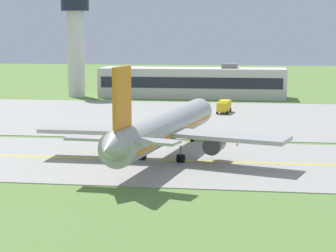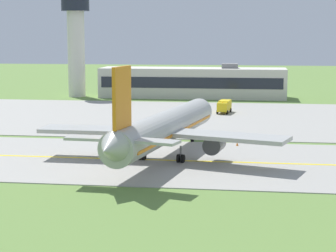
{
  "view_description": "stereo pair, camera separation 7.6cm",
  "coord_description": "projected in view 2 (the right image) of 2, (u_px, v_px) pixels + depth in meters",
  "views": [
    {
      "loc": [
        5.04,
        -75.7,
        15.95
      ],
      "look_at": [
        -6.12,
        3.43,
        4.0
      ],
      "focal_mm": 65.4,
      "sensor_mm": 36.0,
      "label": 1
    },
    {
      "loc": [
        5.12,
        -75.69,
        15.95
      ],
      "look_at": [
        -6.12,
        3.43,
        4.0
      ],
      "focal_mm": 65.4,
      "sensor_mm": 36.0,
      "label": 2
    }
  ],
  "objects": [
    {
      "name": "taxiway_centreline",
      "position": [
        212.0,
        161.0,
        77.17
      ],
      "size": [
        220.0,
        0.6,
        0.01
      ],
      "primitive_type": "cube",
      "color": "yellow",
      "rests_on": "taxiway_strip"
    },
    {
      "name": "ground_plane",
      "position": [
        212.0,
        162.0,
        77.18
      ],
      "size": [
        500.0,
        500.0,
        0.0
      ],
      "primitive_type": "plane",
      "color": "olive"
    },
    {
      "name": "terminal_building",
      "position": [
        193.0,
        83.0,
        156.63
      ],
      "size": [
        47.21,
        11.01,
        8.75
      ],
      "color": "beige",
      "rests_on": "ground"
    },
    {
      "name": "airplane_lead",
      "position": [
        165.0,
        128.0,
        78.36
      ],
      "size": [
        32.2,
        39.55,
        12.7
      ],
      "color": "#ADADA8",
      "rests_on": "ground"
    },
    {
      "name": "control_tower",
      "position": [
        76.0,
        34.0,
        157.05
      ],
      "size": [
        7.6,
        7.6,
        26.94
      ],
      "color": "silver",
      "rests_on": "ground"
    },
    {
      "name": "service_truck_fuel",
      "position": [
        224.0,
        106.0,
        125.06
      ],
      "size": [
        2.91,
        6.2,
        2.6
      ],
      "color": "yellow",
      "rests_on": "ground"
    },
    {
      "name": "taxiway_strip",
      "position": [
        212.0,
        162.0,
        77.17
      ],
      "size": [
        240.0,
        28.0,
        0.1
      ],
      "primitive_type": "cube",
      "color": "#9E9B93",
      "rests_on": "ground"
    },
    {
      "name": "traffic_cone_mid_edge",
      "position": [
        237.0,
        144.0,
        88.13
      ],
      "size": [
        0.44,
        0.44,
        0.6
      ],
      "primitive_type": "cone",
      "color": "orange",
      "rests_on": "ground"
    },
    {
      "name": "apron_pad",
      "position": [
        280.0,
        119.0,
        116.91
      ],
      "size": [
        140.0,
        52.0,
        0.1
      ],
      "primitive_type": "cube",
      "color": "#9E9B93",
      "rests_on": "ground"
    }
  ]
}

